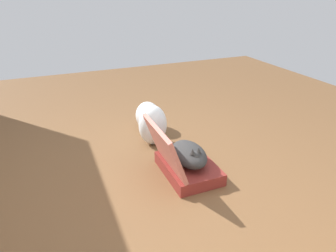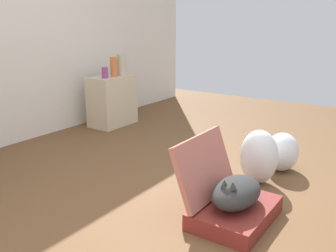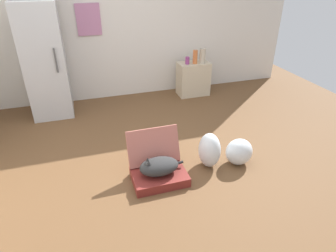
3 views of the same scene
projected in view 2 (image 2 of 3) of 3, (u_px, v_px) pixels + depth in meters
The scene contains 10 objects.
ground_plane at pixel (188, 201), 2.69m from camera, with size 7.68×7.68×0.00m, color brown.
suitcase_base at pixel (235, 213), 2.41m from camera, with size 0.60×0.43×0.11m, color maroon.
suitcase_lid at pixel (205, 167), 2.47m from camera, with size 0.60×0.43×0.04m, color #B26356.
cat at pixel (236, 192), 2.37m from camera, with size 0.52×0.28×0.21m.
plastic_bag_white at pixel (259, 157), 2.94m from camera, with size 0.25×0.30×0.44m, color silver.
plastic_bag_clear at pixel (282, 152), 3.21m from camera, with size 0.33×0.28×0.33m, color silver.
side_table at pixel (112, 101), 4.60m from camera, with size 0.56×0.35×0.61m, color beige.
vase_tall at pixel (105, 73), 4.37m from camera, with size 0.07×0.07×0.13m, color #8C387A.
vase_short at pixel (122, 65), 4.57m from camera, with size 0.11×0.11×0.26m, color #B7AD99.
vase_round at pixel (114, 67), 4.46m from camera, with size 0.08×0.08×0.24m, color #CC6B38.
Camera 2 is at (-2.10, -1.26, 1.25)m, focal length 39.86 mm.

